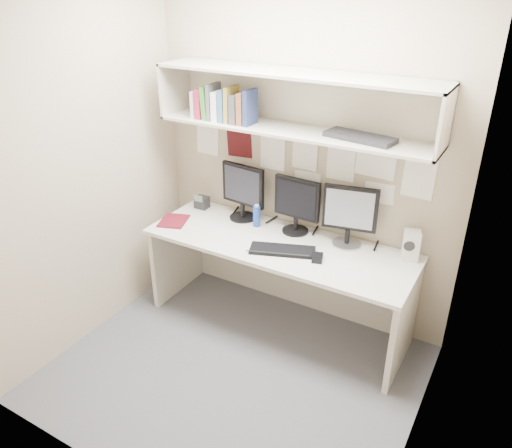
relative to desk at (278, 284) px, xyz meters
The scene contains 19 objects.
floor 0.75m from the desk, 90.00° to the right, with size 2.40×2.00×0.01m, color #4D4C52.
wall_back 1.00m from the desk, 90.00° to the left, with size 2.40×0.02×2.60m, color tan.
wall_front 1.90m from the desk, 90.00° to the right, with size 2.40×0.02×2.60m, color tan.
wall_left 1.65m from the desk, 151.57° to the right, with size 0.02×2.00×2.60m, color tan.
wall_right 1.65m from the desk, 28.43° to the right, with size 0.02×2.00×2.60m, color tan.
desk is the anchor object (origin of this frame).
overhead_hutch 1.37m from the desk, 90.00° to the left, with size 2.00×0.38×0.40m.
pinned_papers 0.95m from the desk, 90.00° to the left, with size 1.92×0.01×0.48m, color white, non-canonical shape.
monitor_left 0.78m from the desk, 153.62° to the left, with size 0.39×0.21×0.45m.
monitor_center 0.64m from the desk, 82.79° to the left, with size 0.37×0.20×0.43m.
monitor_right 0.78m from the desk, 26.39° to the left, with size 0.38×0.21×0.45m.
keyboard 0.40m from the desk, 53.09° to the right, with size 0.46×0.16×0.02m, color black.
mouse 0.52m from the desk, 15.51° to the right, with size 0.07×0.11×0.03m, color black.
speaker 1.03m from the desk, 14.69° to the left, with size 0.13×0.14×0.21m.
blue_bottle 0.55m from the desk, 152.13° to the left, with size 0.06×0.06×0.18m.
maroon_notebook 0.97m from the desk, behind, with size 0.20×0.25×0.01m, color #5B0F1B.
desk_phone 0.96m from the desk, 166.06° to the left, with size 0.11×0.10×0.13m.
book_stack 1.39m from the desk, 168.81° to the left, with size 0.48×0.16×0.26m.
hutch_tray 1.29m from the desk, 16.93° to the left, with size 0.46×0.17×0.03m, color black.
Camera 1 is at (1.46, -2.22, 2.48)m, focal length 35.00 mm.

